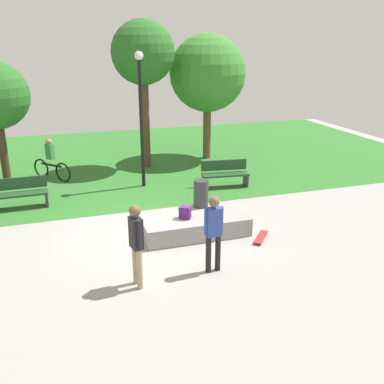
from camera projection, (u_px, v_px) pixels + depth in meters
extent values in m
plane|color=gray|center=(150.00, 233.00, 11.17)|extent=(28.00, 28.00, 0.00)
cube|color=#2D6B28|center=(110.00, 159.00, 18.18)|extent=(26.60, 12.39, 0.01)
cube|color=gray|center=(196.00, 227.00, 10.95)|extent=(2.72, 1.01, 0.48)
cube|color=#4C1E66|center=(185.00, 212.00, 10.82)|extent=(0.34, 0.32, 0.32)
cylinder|color=black|center=(218.00, 253.00, 9.22)|extent=(0.12, 0.12, 0.84)
cylinder|color=black|center=(208.00, 254.00, 9.15)|extent=(0.12, 0.12, 0.84)
cube|color=#2D4799|center=(214.00, 222.00, 8.94)|extent=(0.33, 0.21, 0.63)
cylinder|color=#2D4799|center=(221.00, 220.00, 8.99)|extent=(0.09, 0.09, 0.58)
cylinder|color=#2D4799|center=(206.00, 222.00, 8.88)|extent=(0.09, 0.09, 0.58)
sphere|color=brown|center=(214.00, 201.00, 8.79)|extent=(0.23, 0.23, 0.23)
cylinder|color=tan|center=(140.00, 269.00, 8.52)|extent=(0.12, 0.12, 0.86)
cylinder|color=tan|center=(136.00, 265.00, 8.71)|extent=(0.12, 0.12, 0.86)
cube|color=black|center=(136.00, 233.00, 8.37)|extent=(0.26, 0.35, 0.65)
cylinder|color=black|center=(139.00, 235.00, 8.22)|extent=(0.09, 0.09, 0.59)
cylinder|color=black|center=(133.00, 229.00, 8.50)|extent=(0.09, 0.09, 0.59)
sphere|color=brown|center=(135.00, 211.00, 8.21)|extent=(0.23, 0.23, 0.23)
cube|color=#A5262D|center=(261.00, 237.00, 10.79)|extent=(0.67, 0.74, 0.02)
cylinder|color=silver|center=(261.00, 243.00, 10.53)|extent=(0.06, 0.06, 0.06)
cylinder|color=silver|center=(255.00, 242.00, 10.59)|extent=(0.06, 0.06, 0.06)
cylinder|color=silver|center=(266.00, 234.00, 11.02)|extent=(0.06, 0.06, 0.06)
cylinder|color=silver|center=(260.00, 233.00, 11.08)|extent=(0.06, 0.06, 0.06)
cube|color=#1E4223|center=(20.00, 194.00, 12.67)|extent=(1.61, 0.48, 0.06)
cube|color=#1E4223|center=(19.00, 183.00, 12.78)|extent=(1.60, 0.10, 0.36)
cube|color=#2D2D33|center=(47.00, 199.00, 12.98)|extent=(0.09, 0.40, 0.45)
cube|color=#1E4223|center=(225.00, 175.00, 14.55)|extent=(1.64, 0.62, 0.06)
cube|color=#1E4223|center=(224.00, 165.00, 14.66)|extent=(1.60, 0.24, 0.36)
cube|color=#2D2D33|center=(246.00, 180.00, 14.76)|extent=(0.12, 0.40, 0.45)
cube|color=#2D2D33|center=(204.00, 182.00, 14.49)|extent=(0.12, 0.40, 0.45)
cylinder|color=#42301E|center=(3.00, 152.00, 14.41)|extent=(0.27, 0.27, 2.44)
cylinder|color=#4C3823|center=(145.00, 121.00, 16.57)|extent=(0.33, 0.33, 3.66)
sphere|color=#286623|center=(143.00, 52.00, 15.73)|extent=(2.37, 2.37, 2.37)
cylinder|color=brown|center=(207.00, 128.00, 18.01)|extent=(0.32, 0.32, 2.60)
sphere|color=#387F2D|center=(208.00, 73.00, 17.27)|extent=(3.10, 3.10, 3.10)
cylinder|color=black|center=(142.00, 126.00, 14.14)|extent=(0.12, 0.12, 4.20)
sphere|color=silver|center=(139.00, 56.00, 13.40)|extent=(0.28, 0.28, 0.28)
cylinder|color=#333338|center=(201.00, 193.00, 12.84)|extent=(0.44, 0.44, 0.84)
torus|color=black|center=(63.00, 172.00, 15.21)|extent=(0.53, 0.57, 0.72)
torus|color=black|center=(41.00, 168.00, 15.72)|extent=(0.53, 0.57, 0.72)
cube|color=black|center=(51.00, 165.00, 15.40)|extent=(0.70, 0.75, 0.08)
cube|color=#3F8C4C|center=(50.00, 152.00, 15.24)|extent=(0.32, 0.33, 0.56)
sphere|color=#9E7556|center=(49.00, 142.00, 15.12)|extent=(0.22, 0.22, 0.22)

